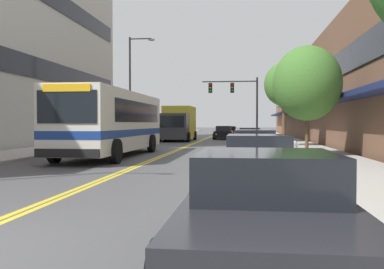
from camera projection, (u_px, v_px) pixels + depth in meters
The scene contains 21 objects.
ground_plane at pixel (203, 140), 42.14m from camera, with size 240.00×240.00×0.00m, color #4C4C4F.
sidewalk_left at pixel (130, 139), 43.04m from camera, with size 3.78×106.00×0.12m.
sidewalk_right at pixel (279, 139), 41.24m from camera, with size 3.78×106.00×0.12m.
centre_line at pixel (203, 140), 42.14m from camera, with size 0.34×106.00×0.01m.
storefront_row_right at pixel (345, 97), 40.39m from camera, with size 9.10×68.00×8.12m.
city_bus at pixel (113, 120), 21.00m from camera, with size 2.88×10.91×3.11m.
car_slate_blue_parked_left_mid at pixel (153, 134), 39.13m from camera, with size 2.08×4.30×1.34m.
car_beige_parked_left_far at pixel (132, 136), 31.89m from camera, with size 2.05×4.58×1.36m.
car_charcoal_parked_right_foreground at pixel (267, 214), 4.83m from camera, with size 2.08×4.25×1.29m.
car_dark_grey_parked_right_mid at pixel (254, 148), 17.10m from camera, with size 2.08×4.66×1.36m.
car_navy_parked_right_far at pixel (250, 137), 32.41m from camera, with size 2.01×4.83×1.28m.
car_silver_parked_right_end at pixel (258, 163), 10.97m from camera, with size 2.10×4.69×1.33m.
car_champagne_moving_lead at pixel (225, 131), 57.79m from camera, with size 2.15×4.56×1.27m.
car_red_moving_second at pixel (229, 132), 51.15m from camera, with size 2.07×4.44×1.26m.
car_black_moving_third at pixel (224, 133), 43.61m from camera, with size 2.03×4.60×1.34m.
box_truck at pixel (178, 123), 39.51m from camera, with size 2.84×7.02×3.18m.
traffic_signal_mast at pixel (237, 96), 40.17m from camera, with size 5.25×0.38×5.90m.
street_lamp_left_far at pixel (133, 81), 34.98m from camera, with size 2.18×0.28×8.66m.
street_tree_right_mid at pixel (307, 83), 20.01m from camera, with size 3.19×3.19×5.13m.
street_tree_right_far at pixel (284, 85), 28.42m from camera, with size 2.63×2.63×5.54m.
fire_hydrant at pixel (294, 151), 16.51m from camera, with size 0.31×0.23×0.83m.
Camera 1 is at (4.03, -4.94, 1.63)m, focal length 40.00 mm.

